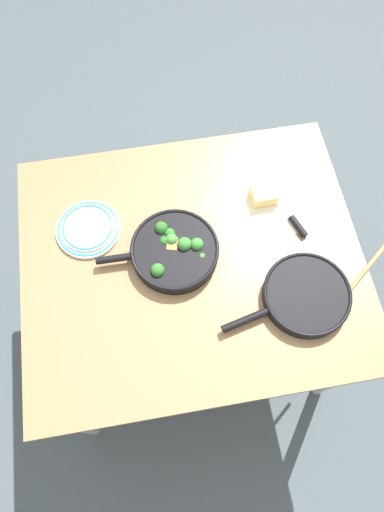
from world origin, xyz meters
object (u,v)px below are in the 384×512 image
(wooden_spoon, at_px, (352,287))
(skillet_eggs, at_px, (305,295))
(skillet_broccoli, at_px, (174,250))
(dinner_plate_stack, at_px, (88,228))
(cheese_block, at_px, (264,195))
(grater_knife, at_px, (288,214))

(wooden_spoon, bearing_deg, skillet_eggs, -36.23)
(skillet_broccoli, xyz_separation_m, skillet_eggs, (0.38, -0.22, -0.01))
(skillet_broccoli, height_order, dinner_plate_stack, skillet_broccoli)
(cheese_block, height_order, dinner_plate_stack, cheese_block)
(grater_knife, xyz_separation_m, cheese_block, (-0.07, 0.08, 0.02))
(skillet_eggs, height_order, cheese_block, cheese_block)
(grater_knife, distance_m, cheese_block, 0.11)
(skillet_eggs, height_order, dinner_plate_stack, skillet_eggs)
(skillet_eggs, bearing_deg, skillet_broccoli, -43.00)
(wooden_spoon, bearing_deg, cheese_block, -99.77)
(grater_knife, height_order, dinner_plate_stack, dinner_plate_stack)
(wooden_spoon, xyz_separation_m, grater_knife, (-0.13, 0.30, 0.00))
(skillet_broccoli, relative_size, dinner_plate_stack, 1.84)
(cheese_block, xyz_separation_m, dinner_plate_stack, (-0.62, -0.02, -0.01))
(skillet_broccoli, bearing_deg, cheese_block, -154.06)
(skillet_eggs, relative_size, grater_knife, 1.54)
(grater_knife, bearing_deg, skillet_eggs, 155.22)
(wooden_spoon, xyz_separation_m, cheese_block, (-0.20, 0.37, 0.02))
(skillet_eggs, xyz_separation_m, cheese_block, (-0.04, 0.38, 0.00))
(skillet_broccoli, xyz_separation_m, dinner_plate_stack, (-0.28, 0.14, -0.02))
(wooden_spoon, bearing_deg, skillet_broccoli, -59.96)
(wooden_spoon, relative_size, cheese_block, 3.54)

